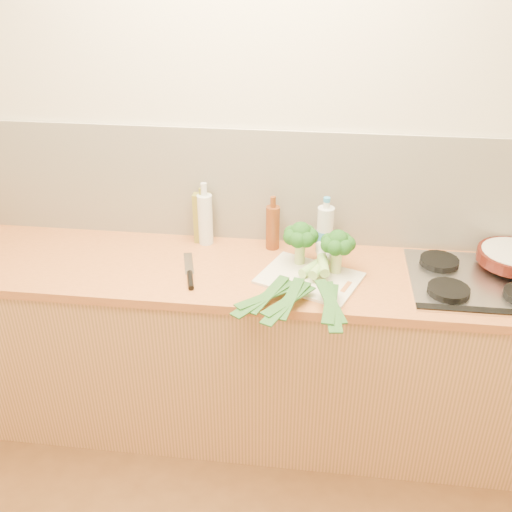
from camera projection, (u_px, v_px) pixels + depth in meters
The scene contains 14 objects.
room_shell at pixel (250, 186), 2.64m from camera, with size 3.50×3.50×3.50m.
counter at pixel (242, 348), 2.74m from camera, with size 3.20×0.62×0.90m.
gas_hob at pixel (480, 280), 2.40m from camera, with size 0.58×0.50×0.04m.
chopping_board at pixel (310, 278), 2.43m from camera, with size 0.40×0.30×0.01m, color white.
broccoli_left at pixel (301, 236), 2.47m from camera, with size 0.15×0.16×0.20m.
broccoli_right at pixel (338, 244), 2.40m from camera, with size 0.15×0.15×0.20m.
leek_front at pixel (303, 273), 2.42m from camera, with size 0.43×0.61×0.04m.
leek_mid at pixel (311, 277), 2.35m from camera, with size 0.29×0.60×0.04m.
leek_back at pixel (325, 275), 2.33m from camera, with size 0.14×0.66×0.04m.
chefs_knife at pixel (190, 276), 2.44m from camera, with size 0.12×0.32×0.02m.
oil_tin at pixel (202, 218), 2.69m from camera, with size 0.08×0.05×0.27m.
glass_bottle at pixel (205, 218), 2.67m from camera, with size 0.07×0.07×0.30m.
amber_bottle at pixel (273, 227), 2.64m from camera, with size 0.06×0.06×0.26m.
water_bottle at pixel (325, 231), 2.61m from camera, with size 0.08×0.08×0.25m.
Camera 1 is at (0.33, -0.96, 2.17)m, focal length 40.00 mm.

